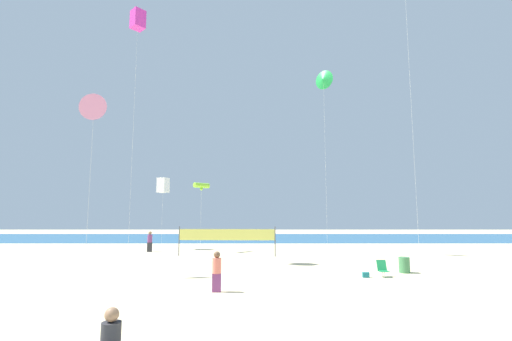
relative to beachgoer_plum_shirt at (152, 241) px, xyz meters
name	(u,v)px	position (x,y,z in m)	size (l,w,h in m)	color
ground_plane	(229,285)	(8.28, -15.00, -0.99)	(120.00, 120.00, 0.00)	beige
ocean_band	(248,238)	(8.28, 19.03, -0.99)	(120.00, 20.00, 0.01)	#28608C
beachgoer_plum_shirt	(152,241)	(0.00, 0.00, 0.00)	(0.42, 0.42, 1.86)	#2D2D33
beachgoer_coral_shirt	(219,270)	(7.93, -16.63, -0.05)	(0.40, 0.40, 1.76)	#7A3872
folding_beach_chair	(385,268)	(16.65, -12.84, -0.53)	(0.52, 0.65, 0.89)	#1E8C4C
trash_barrel	(406,265)	(18.39, -11.52, -0.54)	(0.62, 0.62, 0.90)	#3F7F4C
volleyball_net	(229,236)	(7.29, -3.30, 0.64)	(7.98, 0.43, 2.40)	#4C4C51
beach_handbag	(368,275)	(15.64, -13.09, -0.85)	(0.36, 0.18, 0.28)	#19727A
kite_pink_delta	(96,108)	(0.08, -12.46, 8.68)	(1.63, 0.59, 10.47)	silver
kite_white_box	(165,185)	(0.42, 2.43, 5.27)	(1.20, 1.20, 7.00)	silver
kite_green_delta	(325,80)	(15.78, -2.01, 14.48)	(1.52, 1.33, 16.37)	silver
kite_lime_tube	(203,186)	(4.59, 0.17, 5.04)	(1.46, 1.42, 6.30)	silver
kite_magenta_box	(140,20)	(0.48, -6.87, 17.43)	(1.29, 1.29, 19.16)	silver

